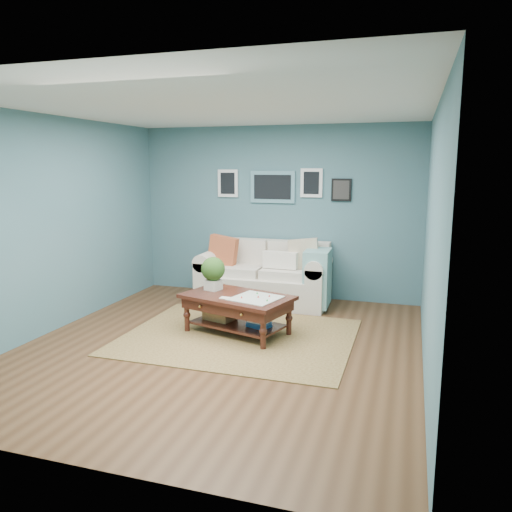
% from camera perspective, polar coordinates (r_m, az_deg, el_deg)
% --- Properties ---
extents(room_shell, '(5.00, 5.02, 2.70)m').
position_cam_1_polar(room_shell, '(5.65, -4.05, 2.95)').
color(room_shell, brown).
rests_on(room_shell, ground).
extents(area_rug, '(2.76, 2.21, 0.01)m').
position_cam_1_polar(area_rug, '(6.22, -2.01, -9.18)').
color(area_rug, brown).
rests_on(area_rug, ground).
extents(loveseat, '(2.02, 0.92, 1.04)m').
position_cam_1_polar(loveseat, '(7.65, 1.59, -2.24)').
color(loveseat, white).
rests_on(loveseat, ground).
extents(coffee_table, '(1.48, 1.10, 0.93)m').
position_cam_1_polar(coffee_table, '(6.28, -2.64, -5.14)').
color(coffee_table, '#36130E').
rests_on(coffee_table, ground).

